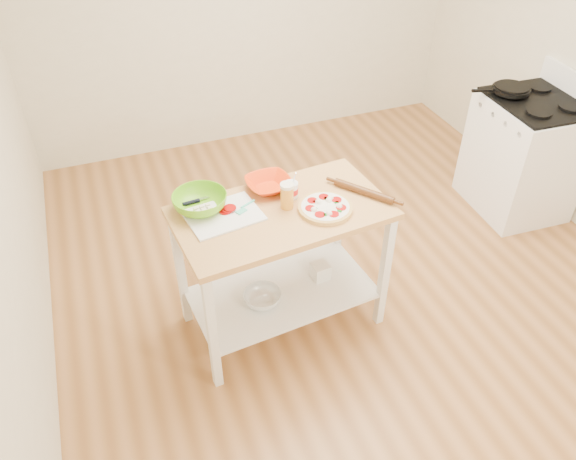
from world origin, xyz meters
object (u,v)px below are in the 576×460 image
(spatula, at_px, (245,207))
(shelf_glass_bowl, at_px, (262,298))
(pizza, at_px, (325,207))
(gas_stove, at_px, (523,155))
(knife, at_px, (199,200))
(orange_bowl, at_px, (269,184))
(beer_pint, at_px, (287,196))
(prep_island, at_px, (282,244))
(rolling_pin, at_px, (364,191))
(cutting_board, at_px, (223,215))
(skillet, at_px, (510,89))
(shelf_bin, at_px, (320,271))
(green_bowl, at_px, (200,202))
(yogurt_tub, at_px, (291,190))

(spatula, height_order, shelf_glass_bowl, spatula)
(pizza, bearing_deg, gas_stove, 17.48)
(pizza, bearing_deg, knife, 153.76)
(pizza, distance_m, orange_bowl, 0.38)
(knife, bearing_deg, spatula, -40.35)
(pizza, bearing_deg, spatula, 159.03)
(pizza, height_order, beer_pint, beer_pint)
(prep_island, relative_size, rolling_pin, 3.38)
(cutting_board, bearing_deg, gas_stove, 2.45)
(orange_bowl, bearing_deg, knife, 178.44)
(beer_pint, xyz_separation_m, rolling_pin, (0.46, -0.04, -0.06))
(skillet, xyz_separation_m, knife, (-2.53, -0.49, -0.06))
(cutting_board, xyz_separation_m, spatula, (0.13, 0.01, 0.01))
(prep_island, bearing_deg, spatula, 157.23)
(gas_stove, distance_m, rolling_pin, 1.89)
(cutting_board, relative_size, shelf_bin, 4.08)
(green_bowl, bearing_deg, spatula, -21.76)
(cutting_board, relative_size, spatula, 3.24)
(rolling_pin, bearing_deg, shelf_bin, 165.23)
(beer_pint, distance_m, shelf_bin, 0.71)
(prep_island, relative_size, pizza, 4.09)
(spatula, height_order, knife, knife)
(gas_stove, relative_size, knife, 4.12)
(pizza, distance_m, shelf_glass_bowl, 0.73)
(cutting_board, height_order, rolling_pin, rolling_pin)
(skillet, bearing_deg, cutting_board, -149.24)
(yogurt_tub, bearing_deg, gas_stove, 11.87)
(yogurt_tub, bearing_deg, knife, 164.84)
(green_bowl, bearing_deg, yogurt_tub, -8.09)
(gas_stove, bearing_deg, prep_island, -163.23)
(prep_island, relative_size, cutting_board, 2.89)
(rolling_pin, bearing_deg, yogurt_tub, 163.24)
(cutting_board, distance_m, orange_bowl, 0.36)
(gas_stove, height_order, shelf_bin, gas_stove)
(pizza, bearing_deg, cutting_board, 164.90)
(yogurt_tub, distance_m, shelf_bin, 0.67)
(knife, height_order, rolling_pin, rolling_pin)
(skillet, bearing_deg, knife, -153.43)
(prep_island, bearing_deg, yogurt_tub, 46.82)
(yogurt_tub, bearing_deg, spatula, -176.17)
(cutting_board, height_order, orange_bowl, orange_bowl)
(skillet, height_order, pizza, skillet)
(pizza, xyz_separation_m, spatula, (-0.42, 0.16, -0.00))
(beer_pint, distance_m, yogurt_tub, 0.10)
(pizza, height_order, shelf_bin, pizza)
(yogurt_tub, relative_size, rolling_pin, 0.48)
(beer_pint, bearing_deg, prep_island, -152.72)
(orange_bowl, relative_size, shelf_glass_bowl, 1.12)
(knife, bearing_deg, shelf_glass_bowl, -51.92)
(cutting_board, bearing_deg, orange_bowl, 17.68)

